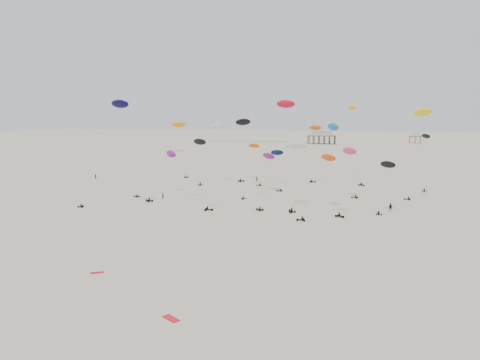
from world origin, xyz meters
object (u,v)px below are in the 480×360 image
(pavilion_main, at_px, (322,138))
(rig_0, at_px, (425,154))
(spectator_0, at_px, (163,199))
(rig_4, at_px, (355,132))
(rig_9, at_px, (167,153))
(pavilion_small, at_px, (415,139))

(pavilion_main, xyz_separation_m, rig_0, (53.46, -218.81, 6.38))
(spectator_0, bearing_deg, rig_4, -98.85)
(rig_4, bearing_deg, pavilion_main, -129.18)
(rig_9, relative_size, spectator_0, 10.13)
(pavilion_main, bearing_deg, spectator_0, -93.02)
(pavilion_main, bearing_deg, rig_9, -92.63)
(pavilion_small, bearing_deg, spectator_0, -106.39)
(pavilion_small, bearing_deg, pavilion_main, -156.80)
(rig_9, bearing_deg, pavilion_small, 9.89)
(pavilion_small, distance_m, rig_0, 249.46)
(pavilion_small, xyz_separation_m, rig_9, (-81.67, -283.82, 8.69))
(rig_0, distance_m, rig_4, 24.33)
(rig_0, distance_m, spectator_0, 76.05)
(spectator_0, bearing_deg, rig_0, -116.50)
(rig_4, xyz_separation_m, rig_9, (-44.64, -46.82, -4.14))
(pavilion_small, relative_size, rig_0, 0.54)
(rig_4, bearing_deg, rig_9, -1.87)
(spectator_0, bearing_deg, pavilion_main, -56.95)
(rig_9, bearing_deg, rig_0, -35.79)
(pavilion_small, relative_size, spectator_0, 4.44)
(rig_4, relative_size, spectator_0, 13.14)
(pavilion_main, distance_m, rig_9, 254.21)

